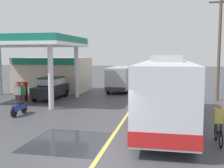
{
  "coord_description": "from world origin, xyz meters",
  "views": [
    {
      "loc": [
        2.39,
        -9.33,
        3.73
      ],
      "look_at": [
        -1.5,
        10.0,
        1.6
      ],
      "focal_mm": 44.18,
      "sensor_mm": 36.0,
      "label": 1
    }
  ],
  "objects": [
    {
      "name": "pedestrian_near_pump",
      "position": [
        -8.23,
        8.64,
        0.93
      ],
      "size": [
        0.55,
        0.22,
        1.66
      ],
      "color": "#33333F",
      "rests_on": "ground"
    },
    {
      "name": "coach_bus_main",
      "position": [
        2.34,
        5.45,
        1.72
      ],
      "size": [
        2.6,
        11.04,
        3.69
      ],
      "color": "silver",
      "rests_on": "ground"
    },
    {
      "name": "motorcycle_parked_forecourt",
      "position": [
        -6.52,
        5.92,
        0.44
      ],
      "size": [
        0.55,
        1.8,
        0.92
      ],
      "color": "black",
      "rests_on": "ground"
    },
    {
      "name": "minibus_opposing_lane",
      "position": [
        -2.26,
        18.24,
        1.47
      ],
      "size": [
        2.04,
        6.13,
        2.44
      ],
      "color": "#A5A5AD",
      "rests_on": "ground"
    },
    {
      "name": "wet_puddle_patch",
      "position": [
        -1.76,
        1.55,
        0.0
      ],
      "size": [
        3.23,
        3.49,
        0.01
      ],
      "primitive_type": "cube",
      "color": "#26282D",
      "rests_on": "ground"
    },
    {
      "name": "gas_station_roadside",
      "position": [
        -9.03,
        14.92,
        2.63
      ],
      "size": [
        9.1,
        11.95,
        5.1
      ],
      "color": "#147259",
      "rests_on": "ground"
    },
    {
      "name": "lane_divider_stripe",
      "position": [
        0.0,
        15.0,
        0.0
      ],
      "size": [
        0.16,
        50.0,
        0.01
      ],
      "primitive_type": "cube",
      "color": "#D8CC4C",
      "rests_on": "ground"
    },
    {
      "name": "cyclist_on_shoulder",
      "position": [
        4.54,
        2.55,
        0.78
      ],
      "size": [
        0.34,
        1.82,
        1.72
      ],
      "color": "black",
      "rests_on": "ground"
    },
    {
      "name": "ground",
      "position": [
        0.0,
        20.0,
        0.0
      ],
      "size": [
        120.0,
        120.0,
        0.0
      ],
      "primitive_type": "plane",
      "color": "#424247"
    },
    {
      "name": "pedestrian_by_shop",
      "position": [
        -8.02,
        8.96,
        0.93
      ],
      "size": [
        0.55,
        0.22,
        1.66
      ],
      "color": "#33333F",
      "rests_on": "ground"
    },
    {
      "name": "utility_pole_roadside",
      "position": [
        6.37,
        13.8,
        4.37
      ],
      "size": [
        1.8,
        0.24,
        8.37
      ],
      "color": "brown",
      "rests_on": "ground"
    },
    {
      "name": "car_trailing_behind_bus",
      "position": [
        1.7,
        21.61,
        1.01
      ],
      "size": [
        1.7,
        4.2,
        1.82
      ],
      "color": "#1E602D",
      "rests_on": "ground"
    },
    {
      "name": "car_at_pump",
      "position": [
        -7.17,
        12.18,
        1.01
      ],
      "size": [
        1.7,
        4.2,
        1.82
      ],
      "color": "black",
      "rests_on": "ground"
    }
  ]
}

